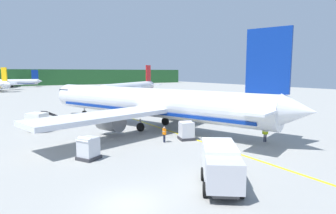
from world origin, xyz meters
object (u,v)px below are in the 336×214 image
(service_truck_baggage, at_px, (42,121))
(cargo_container_mid, at_px, (186,131))
(cargo_container_near, at_px, (88,148))
(crew_marshaller, at_px, (164,133))
(airliner_mid_apron, at_px, (131,88))
(airliner_distant, at_px, (10,82))
(service_truck_fuel, at_px, (220,164))
(crew_loader_left, at_px, (265,133))
(airliner_foreground, at_px, (148,103))

(service_truck_baggage, relative_size, cargo_container_mid, 2.59)
(cargo_container_near, bearing_deg, crew_marshaller, 9.95)
(cargo_container_mid, bearing_deg, cargo_container_near, -173.41)
(crew_marshaller, bearing_deg, airliner_mid_apron, 68.92)
(airliner_distant, xyz_separation_m, crew_marshaller, (7.85, -134.37, -1.41))
(airliner_distant, distance_m, cargo_container_mid, 135.00)
(airliner_distant, relative_size, service_truck_fuel, 4.93)
(service_truck_fuel, bearing_deg, airliner_distant, 91.96)
(crew_loader_left, bearing_deg, airliner_foreground, 116.69)
(airliner_foreground, height_order, service_truck_fuel, airliner_foreground)
(airliner_mid_apron, xyz_separation_m, cargo_container_near, (-28.58, -53.17, -1.81))
(service_truck_fuel, distance_m, service_truck_baggage, 26.80)
(cargo_container_mid, xyz_separation_m, crew_loader_left, (6.64, -5.43, -0.01))
(service_truck_fuel, bearing_deg, service_truck_baggage, 105.98)
(airliner_mid_apron, height_order, cargo_container_mid, airliner_mid_apron)
(service_truck_baggage, distance_m, crew_loader_left, 27.70)
(airliner_mid_apron, relative_size, cargo_container_mid, 13.50)
(crew_marshaller, bearing_deg, service_truck_baggage, 126.37)
(cargo_container_near, bearing_deg, service_truck_fuel, -60.64)
(airliner_mid_apron, distance_m, service_truck_fuel, 67.49)
(cargo_container_mid, bearing_deg, airliner_distant, 94.52)
(cargo_container_near, bearing_deg, service_truck_baggage, 95.76)
(service_truck_fuel, bearing_deg, airliner_foreground, 75.23)
(service_truck_baggage, height_order, cargo_container_near, service_truck_baggage)
(airliner_foreground, xyz_separation_m, cargo_container_mid, (0.33, -8.44, -2.39))
(service_truck_baggage, height_order, cargo_container_mid, service_truck_baggage)
(airliner_distant, xyz_separation_m, cargo_container_mid, (10.64, -134.57, -1.44))
(service_truck_baggage, bearing_deg, service_truck_fuel, -74.02)
(crew_loader_left, bearing_deg, airliner_distant, 97.04)
(airliner_foreground, xyz_separation_m, service_truck_fuel, (-5.31, -20.12, -1.90))
(airliner_foreground, bearing_deg, airliner_distant, 94.67)
(service_truck_fuel, xyz_separation_m, cargo_container_near, (-5.82, 10.35, -0.51))
(airliner_mid_apron, bearing_deg, crew_loader_left, -100.37)
(crew_marshaller, xyz_separation_m, crew_loader_left, (9.43, -5.63, -0.04))
(airliner_foreground, height_order, crew_marshaller, airliner_foreground)
(service_truck_fuel, bearing_deg, crew_marshaller, 76.50)
(airliner_mid_apron, relative_size, crew_marshaller, 16.37)
(crew_marshaller, height_order, crew_loader_left, crew_marshaller)
(airliner_distant, bearing_deg, crew_loader_left, -82.96)
(service_truck_baggage, bearing_deg, crew_marshaller, -53.63)
(airliner_foreground, height_order, crew_loader_left, airliner_foreground)
(airliner_mid_apron, distance_m, crew_marshaller, 55.38)
(service_truck_baggage, bearing_deg, airliner_mid_apron, 51.40)
(cargo_container_mid, height_order, crew_loader_left, cargo_container_mid)
(service_truck_baggage, height_order, crew_marshaller, service_truck_baggage)
(airliner_mid_apron, bearing_deg, service_truck_fuel, -109.71)
(airliner_foreground, relative_size, airliner_mid_apron, 1.41)
(crew_loader_left, bearing_deg, service_truck_fuel, -153.03)
(airliner_mid_apron, relative_size, service_truck_baggage, 5.21)
(crew_loader_left, bearing_deg, crew_marshaller, 149.18)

